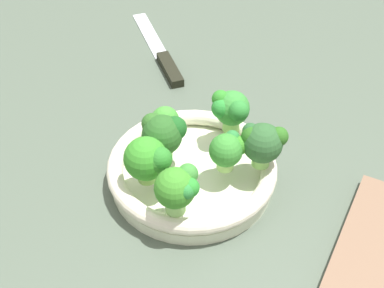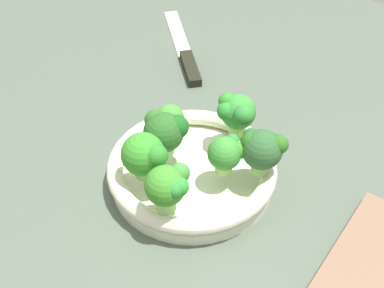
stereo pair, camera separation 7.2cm
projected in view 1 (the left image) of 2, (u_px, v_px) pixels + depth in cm
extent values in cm
cube|color=#4B584A|center=(198.00, 186.00, 77.96)|extent=(130.00, 130.00, 2.50)
cylinder|color=silver|center=(192.00, 177.00, 76.30)|extent=(22.57, 22.57, 1.86)
torus|color=#EEE3CA|center=(192.00, 166.00, 74.90)|extent=(23.51, 23.51, 2.28)
cylinder|color=#81B252|center=(147.00, 174.00, 70.90)|extent=(2.53, 2.53, 1.85)
sphere|color=#358D27|center=(146.00, 159.00, 69.02)|extent=(5.73, 5.73, 5.73)
sphere|color=#2B7A27|center=(160.00, 159.00, 67.78)|extent=(3.14, 3.14, 3.14)
sphere|color=#328127|center=(157.00, 161.00, 68.11)|extent=(3.42, 3.42, 3.42)
cylinder|color=#93C973|center=(163.00, 150.00, 74.36)|extent=(2.73, 2.73, 1.80)
sphere|color=#275A21|center=(162.00, 135.00, 72.54)|extent=(5.52, 5.52, 5.52)
sphere|color=#2D6123|center=(152.00, 124.00, 72.75)|extent=(2.94, 2.94, 2.94)
sphere|color=#1A571D|center=(174.00, 129.00, 72.41)|extent=(3.31, 3.31, 3.31)
cylinder|color=#89C95D|center=(231.00, 123.00, 78.14)|extent=(2.41, 2.41, 2.29)
sphere|color=#358734|center=(232.00, 108.00, 76.26)|extent=(5.02, 5.02, 5.02)
sphere|color=#2C7E30|center=(239.00, 111.00, 74.24)|extent=(2.93, 2.93, 2.93)
sphere|color=#2E8327|center=(221.00, 99.00, 75.61)|extent=(2.49, 2.49, 2.49)
sphere|color=#2A8A31|center=(222.00, 108.00, 75.40)|extent=(2.90, 2.90, 2.90)
cylinder|color=#91CF65|center=(166.00, 132.00, 77.26)|extent=(1.85, 1.85, 1.61)
sphere|color=#408F33|center=(165.00, 120.00, 75.83)|extent=(4.04, 4.04, 4.04)
sphere|color=#3E843A|center=(160.00, 114.00, 76.44)|extent=(1.90, 1.90, 1.90)
sphere|color=#3A8E40|center=(160.00, 122.00, 74.60)|extent=(2.05, 2.05, 2.05)
cylinder|color=#8ACA63|center=(261.00, 158.00, 72.91)|extent=(2.40, 2.40, 2.06)
sphere|color=#2D5B2D|center=(263.00, 143.00, 71.03)|extent=(5.38, 5.38, 5.38)
sphere|color=#27582C|center=(250.00, 131.00, 71.16)|extent=(2.16, 2.16, 2.16)
sphere|color=#2B641D|center=(279.00, 136.00, 70.53)|extent=(2.59, 2.59, 2.59)
sphere|color=#28611C|center=(252.00, 137.00, 70.75)|extent=(2.87, 2.87, 2.87)
cylinder|color=#95C666|center=(226.00, 161.00, 72.82)|extent=(2.32, 2.32, 1.68)
sphere|color=#378831|center=(227.00, 148.00, 71.26)|extent=(4.50, 4.50, 4.50)
sphere|color=#398926|center=(241.00, 145.00, 71.23)|extent=(2.48, 2.48, 2.48)
sphere|color=#2B7A37|center=(232.00, 138.00, 71.49)|extent=(2.07, 2.07, 2.07)
cylinder|color=#95D06E|center=(175.00, 204.00, 66.83)|extent=(2.56, 2.56, 2.27)
sphere|color=#3B8A28|center=(175.00, 188.00, 64.94)|extent=(5.12, 5.12, 5.12)
sphere|color=#3B8534|center=(188.00, 174.00, 65.34)|extent=(2.59, 2.59, 2.59)
sphere|color=#2A8C2C|center=(190.00, 188.00, 64.18)|extent=(2.44, 2.44, 2.44)
sphere|color=#2B8234|center=(186.00, 191.00, 63.69)|extent=(2.16, 2.16, 2.16)
cube|color=silver|center=(150.00, 35.00, 105.74)|extent=(14.08, 13.63, 0.40)
cube|color=black|center=(170.00, 69.00, 96.07)|extent=(8.46, 8.22, 1.50)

